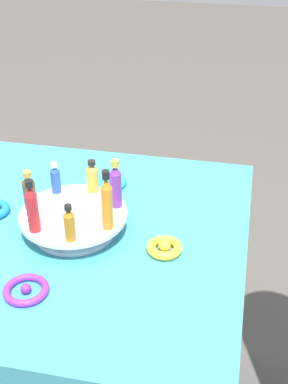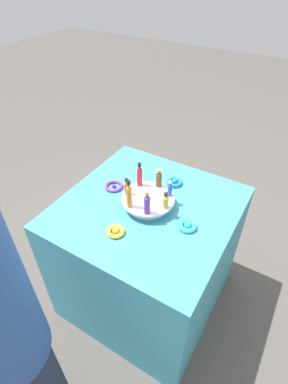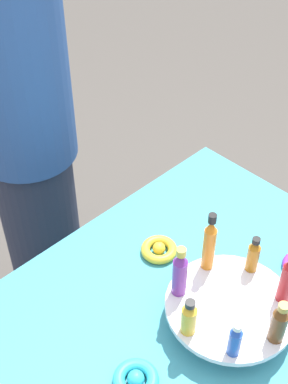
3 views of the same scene
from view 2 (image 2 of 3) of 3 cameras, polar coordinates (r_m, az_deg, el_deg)
name	(u,v)px [view 2 (image 2 of 3)]	position (r m, az deg, el deg)	size (l,w,h in m)	color
ground_plane	(147,293)	(2.13, 0.55, -18.61)	(12.00, 12.00, 0.00)	#4C4742
party_table	(147,256)	(1.80, 0.63, -12.01)	(0.85, 0.85, 0.79)	teal
display_stand	(148,201)	(1.49, 0.74, -1.74)	(0.26, 0.26, 0.06)	silver
bottle_gold	(166,201)	(1.40, 4.12, -1.73)	(0.03, 0.03, 0.09)	gold
bottle_blue	(170,189)	(1.47, 4.92, 0.58)	(0.02, 0.02, 0.09)	#234CAD
bottle_brown	(158,178)	(1.52, 2.69, 2.64)	(0.03, 0.03, 0.10)	brown
bottle_red	(140,175)	(1.51, -0.85, 3.21)	(0.03, 0.03, 0.14)	#B21E23
bottle_amber	(127,187)	(1.47, -3.31, 0.96)	(0.03, 0.03, 0.09)	#AD6B19
bottle_orange	(129,195)	(1.38, -2.85, -0.56)	(0.03, 0.03, 0.15)	orange
bottle_purple	(147,203)	(1.35, 0.58, -2.17)	(0.03, 0.03, 0.13)	#702D93
ribbon_bow_blue	(175,182)	(1.65, 5.85, 1.90)	(0.09, 0.09, 0.03)	blue
ribbon_bow_purple	(114,186)	(1.63, -5.76, 1.09)	(0.10, 0.10, 0.02)	purple
ribbon_bow_gold	(116,231)	(1.38, -5.44, -7.47)	(0.09, 0.09, 0.03)	gold
ribbon_bow_teal	(187,226)	(1.41, 8.27, -6.39)	(0.09, 0.09, 0.03)	#2DB7CC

